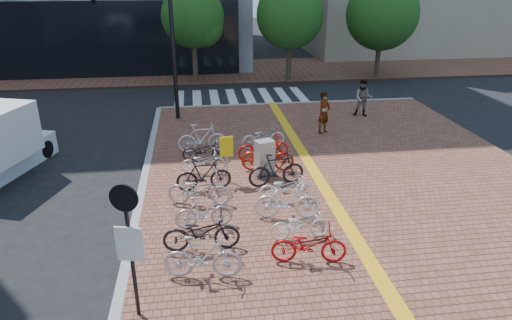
{
  "coord_description": "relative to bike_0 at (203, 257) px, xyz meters",
  "views": [
    {
      "loc": [
        -2.08,
        -11.51,
        6.86
      ],
      "look_at": [
        -0.3,
        1.59,
        1.3
      ],
      "focal_mm": 32.0,
      "sensor_mm": 36.0,
      "label": 1
    }
  ],
  "objects": [
    {
      "name": "ground",
      "position": [
        2.11,
        2.59,
        -0.71
      ],
      "size": [
        120.0,
        120.0,
        0.0
      ],
      "primitive_type": "plane",
      "color": "black",
      "rests_on": "ground"
    },
    {
      "name": "kerb_north",
      "position": [
        5.11,
        14.59,
        -0.63
      ],
      "size": [
        14.0,
        0.25,
        0.15
      ],
      "primitive_type": "cube",
      "color": "gray",
      "rests_on": "ground"
    },
    {
      "name": "far_sidewalk",
      "position": [
        2.11,
        23.59,
        -0.63
      ],
      "size": [
        70.0,
        8.0,
        0.15
      ],
      "primitive_type": "cube",
      "color": "brown",
      "rests_on": "ground"
    },
    {
      "name": "crosswalk",
      "position": [
        2.61,
        16.59,
        -0.7
      ],
      "size": [
        7.5,
        4.0,
        0.01
      ],
      "color": "silver",
      "rests_on": "ground"
    },
    {
      "name": "street_trees",
      "position": [
        7.15,
        20.04,
        3.39
      ],
      "size": [
        16.2,
        4.6,
        6.35
      ],
      "color": "#38281E",
      "rests_on": "far_sidewalk"
    },
    {
      "name": "bike_0",
      "position": [
        0.0,
        0.0,
        0.0
      ],
      "size": [
        1.91,
        0.77,
        1.11
      ],
      "primitive_type": "imported",
      "rotation": [
        0.0,
        0.0,
        1.43
      ],
      "color": "silver",
      "rests_on": "sidewalk"
    },
    {
      "name": "bike_1",
      "position": [
        -0.0,
        1.15,
        -0.04
      ],
      "size": [
        1.97,
        0.71,
        1.03
      ],
      "primitive_type": "imported",
      "rotation": [
        0.0,
        0.0,
        1.56
      ],
      "color": "black",
      "rests_on": "sidewalk"
    },
    {
      "name": "bike_2",
      "position": [
        0.09,
        2.25,
        -0.07
      ],
      "size": [
        1.65,
        0.57,
        0.98
      ],
      "primitive_type": "imported",
      "rotation": [
        0.0,
        0.0,
        1.64
      ],
      "color": "#BBBBC0",
      "rests_on": "sidewalk"
    },
    {
      "name": "bike_3",
      "position": [
        -0.01,
        3.64,
        -0.05
      ],
      "size": [
        2.03,
        1.04,
        1.02
      ],
      "primitive_type": "imported",
      "rotation": [
        0.0,
        0.0,
        1.37
      ],
      "color": "#AEAFB3",
      "rests_on": "sidewalk"
    },
    {
      "name": "bike_4",
      "position": [
        0.16,
        4.61,
        -0.02
      ],
      "size": [
        1.81,
        0.61,
        1.07
      ],
      "primitive_type": "imported",
      "rotation": [
        0.0,
        0.0,
        1.63
      ],
      "color": "black",
      "rests_on": "sidewalk"
    },
    {
      "name": "bike_5",
      "position": [
        0.18,
        6.0,
        -0.14
      ],
      "size": [
        1.62,
        0.63,
        0.84
      ],
      "primitive_type": "imported",
      "rotation": [
        0.0,
        0.0,
        1.62
      ],
      "color": "silver",
      "rests_on": "sidewalk"
    },
    {
      "name": "bike_6",
      "position": [
        0.25,
        7.1,
        -0.13
      ],
      "size": [
        1.65,
        0.61,
        0.86
      ],
      "primitive_type": "imported",
      "rotation": [
        0.0,
        0.0,
        1.55
      ],
      "color": "black",
      "rests_on": "sidewalk"
    },
    {
      "name": "bike_7",
      "position": [
        0.19,
        8.01,
        0.02
      ],
      "size": [
        1.94,
        0.61,
        1.15
      ],
      "primitive_type": "imported",
      "rotation": [
        0.0,
        0.0,
        1.61
      ],
      "color": "white",
      "rests_on": "sidewalk"
    },
    {
      "name": "bike_8",
      "position": [
        2.59,
        0.26,
        -0.07
      ],
      "size": [
        1.93,
        0.9,
        0.97
      ],
      "primitive_type": "imported",
      "rotation": [
        0.0,
        0.0,
        1.43
      ],
      "color": "red",
      "rests_on": "sidewalk"
    },
    {
      "name": "bike_9",
      "position": [
        2.62,
        1.33,
        -0.12
      ],
      "size": [
        1.67,
        0.66,
        0.86
      ],
      "primitive_type": "imported",
      "rotation": [
        0.0,
        0.0,
        1.62
      ],
      "color": "white",
      "rests_on": "sidewalk"
    },
    {
      "name": "bike_10",
      "position": [
        2.49,
        2.43,
        0.01
      ],
      "size": [
        1.96,
        0.83,
        1.14
      ],
      "primitive_type": "imported",
      "rotation": [
        0.0,
        0.0,
        1.41
      ],
      "color": "white",
      "rests_on": "sidewalk"
    },
    {
      "name": "bike_11",
      "position": [
        2.65,
        3.52,
        -0.1
      ],
      "size": [
        1.76,
        0.68,
        0.91
      ],
      "primitive_type": "imported",
      "rotation": [
        0.0,
        0.0,
        1.61
      ],
      "color": "white",
      "rests_on": "sidewalk"
    },
    {
      "name": "bike_12",
      "position": [
        2.56,
        4.63,
        0.02
      ],
      "size": [
        1.97,
        0.77,
        1.15
      ],
      "primitive_type": "imported",
      "rotation": [
        0.0,
        0.0,
        1.7
      ],
      "color": "black",
      "rests_on": "sidewalk"
    },
    {
      "name": "bike_13",
      "position": [
        2.46,
        5.84,
        0.01
      ],
      "size": [
        1.95,
        0.83,
        1.14
      ],
      "primitive_type": "imported",
      "rotation": [
        0.0,
        0.0,
        1.41
      ],
      "color": "#AB1F0C",
      "rests_on": "sidewalk"
    },
    {
      "name": "bike_14",
      "position": [
        2.47,
        6.88,
        -0.04
      ],
      "size": [
        2.01,
        0.88,
        1.03
      ],
      "primitive_type": "imported",
      "rotation": [
        0.0,
        0.0,
        1.67
      ],
      "color": "#AB0C0E",
      "rests_on": "sidewalk"
    },
    {
      "name": "bike_15",
      "position": [
        2.65,
        8.14,
        -0.08
      ],
      "size": [
        1.9,
        0.97,
        0.95
      ],
      "primitive_type": "imported",
      "rotation": [
        0.0,
        0.0,
        1.77
      ],
      "color": "silver",
      "rests_on": "sidewalk"
    },
    {
      "name": "pedestrian_a",
      "position": [
        5.54,
        9.59,
        0.35
      ],
      "size": [
        0.79,
        0.74,
        1.82
      ],
      "primitive_type": "imported",
      "rotation": [
        0.0,
        0.0,
        0.61
      ],
      "color": "gray",
      "rests_on": "sidewalk"
    },
    {
      "name": "pedestrian_b",
      "position": [
        8.1,
        11.72,
        0.35
      ],
      "size": [
        1.08,
        0.97,
        1.81
      ],
      "primitive_type": "imported",
      "rotation": [
        0.0,
        0.0,
        -0.39
      ],
      "color": "#535A69",
      "rests_on": "sidewalk"
    },
    {
      "name": "utility_box",
      "position": [
        2.28,
        5.4,
        0.1
      ],
      "size": [
        0.72,
        0.62,
        1.32
      ],
      "primitive_type": "cube",
      "rotation": [
        0.0,
        0.0,
        0.34
      ],
      "color": "#B7B7BC",
      "rests_on": "sidewalk"
    },
    {
      "name": "yellow_sign",
      "position": [
        0.96,
        5.13,
        0.57
      ],
      "size": [
        0.44,
        0.13,
        1.63
      ],
      "color": "#B7B7BC",
      "rests_on": "sidewalk"
    },
    {
      "name": "notice_sign",
      "position": [
        -1.39,
        -1.11,
        1.37
      ],
      "size": [
        0.56,
        0.2,
        3.06
      ],
      "color": "black",
      "rests_on": "sidewalk"
    },
    {
      "name": "traffic_light_pole",
      "position": [
        -2.37,
        12.6,
        3.93
      ],
      "size": [
        3.49,
        1.35,
        6.5
      ],
      "color": "black",
      "rests_on": "sidewalk"
    }
  ]
}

